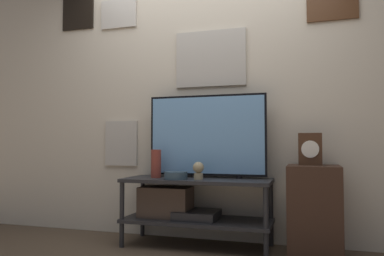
% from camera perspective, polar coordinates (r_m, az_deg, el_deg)
% --- Properties ---
extents(ground_plane, '(12.00, 12.00, 0.00)m').
position_cam_1_polar(ground_plane, '(3.09, -0.78, -18.87)').
color(ground_plane, '#4C3D2D').
extents(wall_back, '(6.40, 0.08, 2.70)m').
position_cam_1_polar(wall_back, '(3.54, 1.97, 5.43)').
color(wall_back, beige).
rests_on(wall_back, ground_plane).
extents(media_console, '(1.27, 0.48, 0.58)m').
position_cam_1_polar(media_console, '(3.30, -1.12, -11.35)').
color(media_console, '#232326').
rests_on(media_console, ground_plane).
extents(television, '(1.06, 0.05, 0.73)m').
position_cam_1_polar(television, '(3.32, 2.25, -1.11)').
color(television, black).
rests_on(television, media_console).
extents(vase_tall_ceramic, '(0.09, 0.09, 0.25)m').
position_cam_1_polar(vase_tall_ceramic, '(3.33, -5.50, -5.42)').
color(vase_tall_ceramic, brown).
rests_on(vase_tall_ceramic, media_console).
extents(vase_wide_bowl, '(0.20, 0.20, 0.06)m').
position_cam_1_polar(vase_wide_bowl, '(3.18, -2.49, -7.23)').
color(vase_wide_bowl, '#2D4251').
rests_on(vase_wide_bowl, media_console).
extents(decorative_bust, '(0.09, 0.09, 0.15)m').
position_cam_1_polar(decorative_bust, '(3.15, 0.98, -6.39)').
color(decorative_bust, tan).
rests_on(decorative_bust, media_console).
extents(side_table, '(0.40, 0.43, 0.70)m').
position_cam_1_polar(side_table, '(3.17, 18.11, -11.80)').
color(side_table, '#382319').
rests_on(side_table, ground_plane).
extents(mantel_clock, '(0.18, 0.11, 0.26)m').
position_cam_1_polar(mantel_clock, '(3.16, 17.55, -3.08)').
color(mantel_clock, '#422819').
rests_on(mantel_clock, side_table).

